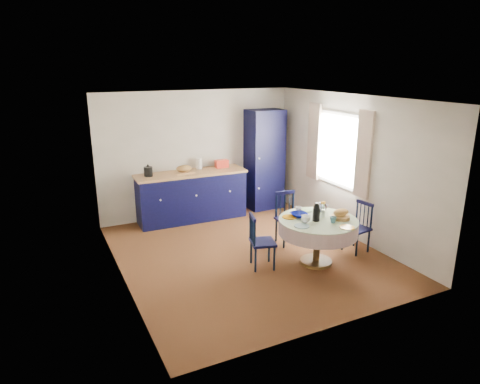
% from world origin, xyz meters
% --- Properties ---
extents(floor, '(4.50, 4.50, 0.00)m').
position_xyz_m(floor, '(0.00, 0.00, 0.00)').
color(floor, black).
rests_on(floor, ground).
extents(ceiling, '(4.50, 4.50, 0.00)m').
position_xyz_m(ceiling, '(0.00, 0.00, 2.50)').
color(ceiling, white).
rests_on(ceiling, wall_back).
extents(wall_back, '(4.00, 0.02, 2.50)m').
position_xyz_m(wall_back, '(0.00, 2.25, 1.25)').
color(wall_back, beige).
rests_on(wall_back, floor).
extents(wall_left, '(0.02, 4.50, 2.50)m').
position_xyz_m(wall_left, '(-2.00, 0.00, 1.25)').
color(wall_left, beige).
rests_on(wall_left, floor).
extents(wall_right, '(0.02, 4.50, 2.50)m').
position_xyz_m(wall_right, '(2.00, 0.00, 1.25)').
color(wall_right, beige).
rests_on(wall_right, floor).
extents(window, '(0.10, 1.74, 1.45)m').
position_xyz_m(window, '(1.95, 0.30, 1.52)').
color(window, white).
rests_on(window, wall_right).
extents(kitchen_counter, '(2.18, 0.73, 1.21)m').
position_xyz_m(kitchen_counter, '(-0.27, 1.96, 0.50)').
color(kitchen_counter, black).
rests_on(kitchen_counter, floor).
extents(pantry_cabinet, '(0.75, 0.55, 2.09)m').
position_xyz_m(pantry_cabinet, '(1.40, 2.00, 1.04)').
color(pantry_cabinet, black).
rests_on(pantry_cabinet, floor).
extents(dining_table, '(1.20, 1.20, 1.00)m').
position_xyz_m(dining_table, '(0.81, -0.77, 0.60)').
color(dining_table, '#4E3416').
rests_on(dining_table, floor).
extents(chair_left, '(0.44, 0.46, 0.84)m').
position_xyz_m(chair_left, '(-0.05, -0.50, 0.43)').
color(chair_left, black).
rests_on(chair_left, floor).
extents(chair_far, '(0.43, 0.41, 0.89)m').
position_xyz_m(chair_far, '(0.83, 0.12, 0.45)').
color(chair_far, black).
rests_on(chair_far, floor).
extents(chair_right, '(0.40, 0.42, 0.83)m').
position_xyz_m(chair_right, '(1.68, -0.67, 0.42)').
color(chair_right, black).
rests_on(chair_right, floor).
extents(mug_a, '(0.13, 0.13, 0.10)m').
position_xyz_m(mug_a, '(0.56, -0.78, 0.77)').
color(mug_a, silver).
rests_on(mug_a, dining_table).
extents(mug_b, '(0.10, 0.10, 0.09)m').
position_xyz_m(mug_b, '(0.91, -0.98, 0.77)').
color(mug_b, '#305F6D').
rests_on(mug_b, dining_table).
extents(mug_c, '(0.14, 0.14, 0.11)m').
position_xyz_m(mug_c, '(1.09, -0.47, 0.78)').
color(mug_c, black).
rests_on(mug_c, dining_table).
extents(mug_d, '(0.11, 0.11, 0.10)m').
position_xyz_m(mug_d, '(0.69, -0.39, 0.77)').
color(mug_d, silver).
rests_on(mug_d, dining_table).
extents(cobalt_bowl, '(0.25, 0.25, 0.06)m').
position_xyz_m(cobalt_bowl, '(0.60, -0.53, 0.75)').
color(cobalt_bowl, '#060E7D').
rests_on(cobalt_bowl, dining_table).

